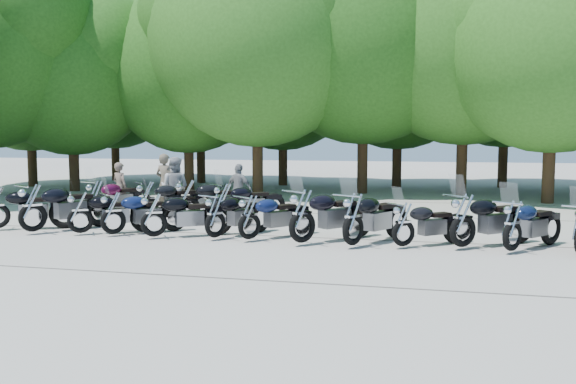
% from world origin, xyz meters
% --- Properties ---
extents(ground, '(90.00, 90.00, 0.00)m').
position_xyz_m(ground, '(0.00, 0.00, 0.00)').
color(ground, gray).
rests_on(ground, ground).
extents(tree_0, '(7.50, 7.50, 9.21)m').
position_xyz_m(tree_0, '(-15.42, 12.98, 5.45)').
color(tree_0, '#3A2614').
rests_on(tree_0, ground).
extents(tree_1, '(6.97, 6.97, 8.55)m').
position_xyz_m(tree_1, '(-12.04, 11.24, 5.06)').
color(tree_1, '#3A2614').
rests_on(tree_1, ground).
extents(tree_2, '(7.31, 7.31, 8.97)m').
position_xyz_m(tree_2, '(-7.25, 12.84, 5.31)').
color(tree_2, '#3A2614').
rests_on(tree_2, ground).
extents(tree_3, '(8.70, 8.70, 10.67)m').
position_xyz_m(tree_3, '(-3.57, 11.24, 6.32)').
color(tree_3, '#3A2614').
rests_on(tree_3, ground).
extents(tree_4, '(9.13, 9.13, 11.20)m').
position_xyz_m(tree_4, '(0.54, 13.09, 6.64)').
color(tree_4, '#3A2614').
rests_on(tree_4, ground).
extents(tree_5, '(9.04, 9.04, 11.10)m').
position_xyz_m(tree_5, '(4.61, 13.20, 6.57)').
color(tree_5, '#3A2614').
rests_on(tree_5, ground).
extents(tree_6, '(8.00, 8.00, 9.82)m').
position_xyz_m(tree_6, '(7.55, 10.82, 5.81)').
color(tree_6, '#3A2614').
rests_on(tree_6, ground).
extents(tree_9, '(7.59, 7.59, 9.32)m').
position_xyz_m(tree_9, '(-13.53, 17.59, 5.52)').
color(tree_9, '#3A2614').
rests_on(tree_9, ground).
extents(tree_10, '(7.78, 7.78, 9.55)m').
position_xyz_m(tree_10, '(-8.29, 16.97, 5.66)').
color(tree_10, '#3A2614').
rests_on(tree_10, ground).
extents(tree_11, '(7.56, 7.56, 9.28)m').
position_xyz_m(tree_11, '(-3.76, 16.43, 5.49)').
color(tree_11, '#3A2614').
rests_on(tree_11, ground).
extents(tree_12, '(7.88, 7.88, 9.67)m').
position_xyz_m(tree_12, '(1.80, 16.47, 5.72)').
color(tree_12, '#3A2614').
rests_on(tree_12, ground).
extents(tree_13, '(8.31, 8.31, 10.20)m').
position_xyz_m(tree_13, '(6.69, 17.47, 6.04)').
color(tree_13, '#3A2614').
rests_on(tree_13, ground).
extents(motorcycle_1, '(1.99, 2.55, 1.43)m').
position_xyz_m(motorcycle_1, '(-6.30, 0.38, 0.71)').
color(motorcycle_1, black).
rests_on(motorcycle_1, ground).
extents(motorcycle_2, '(2.19, 1.73, 1.23)m').
position_xyz_m(motorcycle_2, '(-5.05, 0.50, 0.61)').
color(motorcycle_2, black).
rests_on(motorcycle_2, ground).
extents(motorcycle_3, '(2.03, 2.00, 1.23)m').
position_xyz_m(motorcycle_3, '(-4.18, 0.55, 0.62)').
color(motorcycle_3, '#0E1840').
rests_on(motorcycle_3, ground).
extents(motorcycle_4, '(2.19, 1.79, 1.24)m').
position_xyz_m(motorcycle_4, '(-3.04, 0.42, 0.62)').
color(motorcycle_4, black).
rests_on(motorcycle_4, ground).
extents(motorcycle_5, '(1.58, 2.25, 1.23)m').
position_xyz_m(motorcycle_5, '(-1.57, 0.63, 0.62)').
color(motorcycle_5, black).
rests_on(motorcycle_5, ground).
extents(motorcycle_6, '(1.83, 2.16, 1.24)m').
position_xyz_m(motorcycle_6, '(-0.71, 0.59, 0.62)').
color(motorcycle_6, '#0E173E').
rests_on(motorcycle_6, ground).
extents(motorcycle_7, '(2.18, 2.49, 1.44)m').
position_xyz_m(motorcycle_7, '(0.59, 0.37, 0.72)').
color(motorcycle_7, black).
rests_on(motorcycle_7, ground).
extents(motorcycle_8, '(1.83, 2.49, 1.38)m').
position_xyz_m(motorcycle_8, '(1.74, 0.33, 0.69)').
color(motorcycle_8, black).
rests_on(motorcycle_8, ground).
extents(motorcycle_9, '(1.97, 1.77, 1.15)m').
position_xyz_m(motorcycle_9, '(2.82, 0.52, 0.58)').
color(motorcycle_9, black).
rests_on(motorcycle_9, ground).
extents(motorcycle_10, '(2.33, 2.17, 1.38)m').
position_xyz_m(motorcycle_10, '(4.08, 0.66, 0.69)').
color(motorcycle_10, black).
rests_on(motorcycle_10, ground).
extents(motorcycle_11, '(1.90, 2.20, 1.27)m').
position_xyz_m(motorcycle_11, '(5.06, 0.46, 0.63)').
color(motorcycle_11, black).
rests_on(motorcycle_11, ground).
extents(motorcycle_14, '(1.57, 2.40, 1.30)m').
position_xyz_m(motorcycle_14, '(-6.19, 3.15, 0.65)').
color(motorcycle_14, '#3F0827').
rests_on(motorcycle_14, ground).
extents(motorcycle_15, '(2.16, 2.13, 1.32)m').
position_xyz_m(motorcycle_15, '(-4.52, 3.09, 0.66)').
color(motorcycle_15, black).
rests_on(motorcycle_15, ground).
extents(motorcycle_16, '(2.53, 1.84, 1.40)m').
position_xyz_m(motorcycle_16, '(-3.28, 3.09, 0.70)').
color(motorcycle_16, black).
rests_on(motorcycle_16, ground).
extents(motorcycle_17, '(2.07, 2.14, 1.29)m').
position_xyz_m(motorcycle_17, '(-2.21, 3.13, 0.65)').
color(motorcycle_17, black).
rests_on(motorcycle_17, ground).
extents(rider_0, '(0.69, 0.58, 1.62)m').
position_xyz_m(rider_0, '(-6.28, 4.76, 0.81)').
color(rider_0, brown).
rests_on(rider_0, ground).
extents(rider_1, '(0.92, 0.73, 1.83)m').
position_xyz_m(rider_1, '(-4.09, 4.04, 0.92)').
color(rider_1, '#9D9C9F').
rests_on(rider_1, ground).
extents(rider_2, '(1.01, 0.66, 1.60)m').
position_xyz_m(rider_2, '(-2.39, 5.07, 0.80)').
color(rider_2, gray).
rests_on(rider_2, ground).
extents(rider_3, '(0.77, 0.59, 1.88)m').
position_xyz_m(rider_3, '(-5.04, 5.45, 0.94)').
color(rider_3, brown).
rests_on(rider_3, ground).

